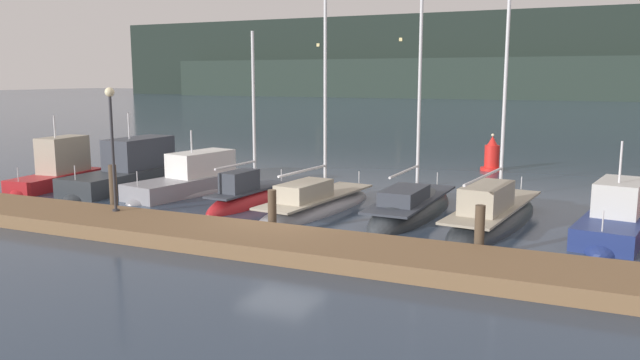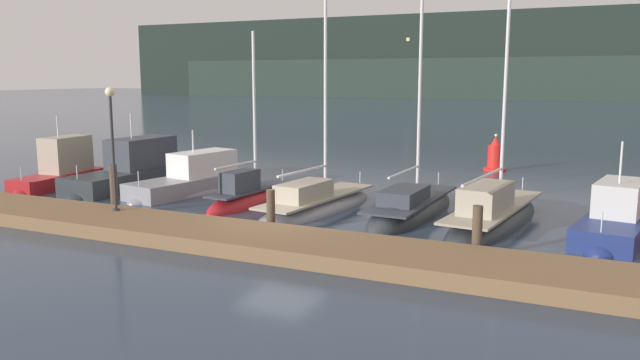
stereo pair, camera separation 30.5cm
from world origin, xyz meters
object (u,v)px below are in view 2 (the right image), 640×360
Objects in this scene: motorboat_berth_3 at (194,185)px; sailboat_berth_5 at (316,207)px; sailboat_berth_7 at (493,220)px; sailboat_berth_4 at (249,201)px; sailboat_berth_6 at (411,212)px; motorboat_berth_1 at (61,177)px; dock_lamppost at (112,129)px; motorboat_berth_2 at (134,178)px; motorboat_berth_8 at (615,230)px; channel_buoy at (495,157)px.

sailboat_berth_5 is (6.55, -1.25, -0.17)m from motorboat_berth_3.
sailboat_berth_5 is 6.51m from sailboat_berth_7.
sailboat_berth_4 is at bearing -176.05° from sailboat_berth_7.
sailboat_berth_6 reaches higher than sailboat_berth_5.
sailboat_berth_5 reaches higher than sailboat_berth_7.
sailboat_berth_5 is at bearing -10.81° from motorboat_berth_3.
sailboat_berth_4 is 0.71× the size of sailboat_berth_7.
sailboat_berth_7 is (19.61, 0.60, -0.23)m from motorboat_berth_1.
motorboat_berth_1 is 1.29× the size of dock_lamppost.
motorboat_berth_2 is at bearing 178.81° from sailboat_berth_6.
sailboat_berth_5 is 1.82× the size of motorboat_berth_8.
sailboat_berth_7 reaches higher than motorboat_berth_1.
channel_buoy is (0.92, 12.40, 0.65)m from sailboat_berth_6.
sailboat_berth_6 is at bearing 175.57° from motorboat_berth_8.
sailboat_berth_7 is (9.39, 0.65, 0.01)m from sailboat_berth_4.
motorboat_berth_1 is at bearing -142.60° from channel_buoy.
sailboat_berth_5 reaches higher than sailboat_berth_4.
motorboat_berth_2 reaches higher than motorboat_berth_3.
sailboat_berth_7 is 12.98m from channel_buoy.
sailboat_berth_4 reaches higher than motorboat_berth_1.
motorboat_berth_3 is 10.02m from sailboat_berth_6.
motorboat_berth_1 is 0.51× the size of sailboat_berth_5.
sailboat_berth_6 reaches higher than motorboat_berth_8.
sailboat_berth_5 is at bearing -108.19° from channel_buoy.
sailboat_berth_6 is (16.59, 0.99, -0.30)m from motorboat_berth_1.
sailboat_berth_4 is at bearing -0.28° from motorboat_berth_1.
sailboat_berth_4 is at bearing -10.64° from motorboat_berth_2.
sailboat_berth_4 is at bearing 61.55° from dock_lamppost.
dock_lamppost is at bearing -138.73° from sailboat_berth_5.
motorboat_berth_8 is 1.39× the size of dock_lamppost.
sailboat_berth_7 is at bearing 177.98° from motorboat_berth_8.
sailboat_berth_5 is 1.02× the size of sailboat_berth_7.
motorboat_berth_1 is 2.71× the size of channel_buoy.
sailboat_berth_4 reaches higher than motorboat_berth_8.
sailboat_berth_7 is (3.02, -0.40, 0.07)m from sailboat_berth_6.
sailboat_berth_6 is at bearing -1.19° from motorboat_berth_2.
sailboat_berth_4 is 13.21m from motorboat_berth_8.
motorboat_berth_1 reaches higher than motorboat_berth_3.
motorboat_berth_8 is at bearing 2.26° from sailboat_berth_5.
sailboat_berth_7 reaches higher than motorboat_berth_2.
motorboat_berth_1 is 23.44m from motorboat_berth_8.
motorboat_berth_8 is at bearing -65.40° from channel_buoy.
motorboat_berth_1 is 22.05m from channel_buoy.
motorboat_berth_3 is 6.79m from dock_lamppost.
motorboat_berth_8 is at bearing -2.02° from sailboat_berth_7.
motorboat_berth_8 is at bearing -2.87° from motorboat_berth_3.
sailboat_berth_4 is at bearing -170.70° from sailboat_berth_6.
sailboat_berth_6 is 6.86m from motorboat_berth_8.
dock_lamppost is (-5.42, -4.76, 3.11)m from sailboat_berth_5.
dock_lamppost reaches higher than motorboat_berth_1.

